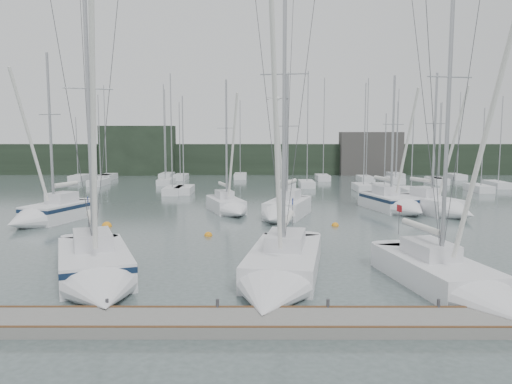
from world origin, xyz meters
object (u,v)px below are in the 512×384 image
(sailboat_near_right, at_px, (462,286))
(sailboat_mid_d, at_px, (397,204))
(buoy_a, at_px, (208,236))
(sailboat_near_left, at_px, (97,273))
(sailboat_mid_e, at_px, (441,207))
(sailboat_mid_c, at_px, (283,211))
(buoy_b, at_px, (335,226))
(sailboat_mid_a, at_px, (45,214))
(buoy_c, at_px, (107,227))
(sailboat_mid_b, at_px, (230,207))
(sailboat_near_center, at_px, (278,275))

(sailboat_near_right, bearing_deg, sailboat_mid_d, 69.56)
(sailboat_mid_d, xyz_separation_m, buoy_a, (-15.20, -10.13, -0.65))
(sailboat_near_left, relative_size, sailboat_mid_e, 1.17)
(sailboat_mid_c, bearing_deg, buoy_b, -20.57)
(sailboat_mid_a, bearing_deg, buoy_b, 14.95)
(buoy_a, xyz_separation_m, buoy_c, (-7.66, 3.31, 0.00))
(sailboat_mid_c, height_order, sailboat_mid_e, sailboat_mid_e)
(sailboat_near_left, bearing_deg, sailboat_mid_e, 19.96)
(sailboat_mid_d, height_order, sailboat_mid_e, sailboat_mid_e)
(sailboat_mid_a, xyz_separation_m, buoy_b, (21.50, -1.00, -0.68))
(sailboat_near_right, distance_m, buoy_a, 17.05)
(sailboat_near_right, bearing_deg, sailboat_mid_e, 60.80)
(sailboat_mid_c, height_order, sailboat_mid_d, sailboat_mid_d)
(sailboat_near_right, distance_m, sailboat_mid_d, 23.03)
(sailboat_mid_b, height_order, buoy_b, sailboat_mid_b)
(sailboat_near_center, xyz_separation_m, buoy_b, (4.77, 14.72, -0.55))
(sailboat_mid_c, bearing_deg, sailboat_near_left, -99.00)
(sailboat_mid_a, bearing_deg, sailboat_mid_b, 36.62)
(sailboat_mid_a, bearing_deg, buoy_c, 3.19)
(sailboat_mid_a, distance_m, buoy_a, 13.43)
(sailboat_mid_c, height_order, buoy_a, sailboat_mid_c)
(sailboat_near_left, relative_size, sailboat_near_center, 0.92)
(sailboat_near_left, distance_m, buoy_a, 11.67)
(sailboat_mid_e, height_order, buoy_b, sailboat_mid_e)
(sailboat_mid_d, distance_m, buoy_a, 18.28)
(sailboat_near_center, relative_size, sailboat_mid_e, 1.27)
(sailboat_near_center, height_order, sailboat_mid_c, sailboat_near_center)
(sailboat_mid_d, bearing_deg, buoy_a, -160.61)
(sailboat_near_left, bearing_deg, sailboat_mid_a, 97.92)
(sailboat_mid_d, bearing_deg, buoy_b, -148.22)
(sailboat_near_right, bearing_deg, buoy_c, 129.14)
(sailboat_near_left, bearing_deg, buoy_b, 27.48)
(sailboat_near_right, height_order, sailboat_mid_b, sailboat_near_right)
(sailboat_near_center, xyz_separation_m, sailboat_mid_e, (14.27, 19.75, 0.07))
(buoy_c, bearing_deg, buoy_a, -23.36)
(sailboat_mid_c, xyz_separation_m, buoy_b, (3.66, -2.94, -0.63))
(sailboat_mid_a, distance_m, buoy_c, 5.15)
(sailboat_mid_c, xyz_separation_m, buoy_c, (-12.89, -3.22, -0.63))
(sailboat_mid_c, bearing_deg, buoy_a, -110.53)
(sailboat_mid_d, height_order, buoy_a, sailboat_mid_d)
(sailboat_near_center, xyz_separation_m, buoy_c, (-11.78, 14.44, -0.55))
(buoy_a, distance_m, buoy_c, 8.34)
(sailboat_near_right, bearing_deg, buoy_a, 121.21)
(sailboat_near_center, bearing_deg, sailboat_mid_b, 108.39)
(sailboat_near_left, xyz_separation_m, sailboat_mid_b, (4.71, 20.27, -0.09))
(sailboat_near_center, relative_size, sailboat_mid_c, 1.31)
(sailboat_mid_a, bearing_deg, sailboat_mid_d, 28.89)
(sailboat_near_center, height_order, buoy_c, sailboat_near_center)
(sailboat_mid_d, bearing_deg, sailboat_mid_a, 177.00)
(sailboat_near_left, relative_size, sailboat_mid_b, 1.23)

